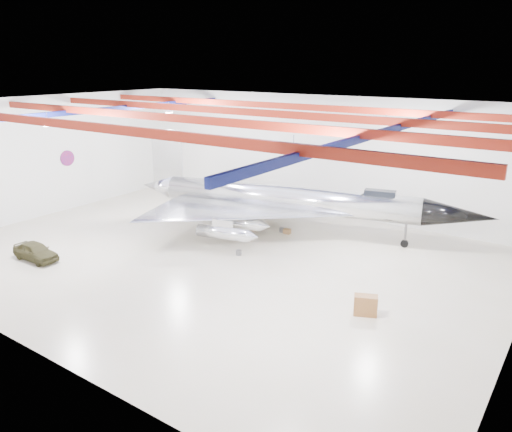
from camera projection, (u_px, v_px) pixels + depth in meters
The scene contains 15 objects.
floor at pixel (216, 257), 36.98m from camera, with size 40.00×40.00×0.00m, color #BBB295.
wall_back at pixel (315, 154), 47.13m from camera, with size 40.00×40.00×0.00m, color silver.
wall_left at pixel (48, 156), 46.30m from camera, with size 30.00×30.00×0.00m, color silver.
ceiling at pixel (212, 106), 33.75m from camera, with size 40.00×40.00×0.00m, color #0A0F38.
ceiling_structure at pixel (212, 116), 33.95m from camera, with size 39.50×29.50×1.08m.
wall_roundel at pixel (67, 158), 47.98m from camera, with size 1.50×1.50×0.10m, color #B21414.
jet_aircraft at pixel (286, 202), 41.46m from camera, with size 29.61×20.75×8.19m.
jeep at pixel (36, 251), 36.25m from camera, with size 1.58×3.93×1.34m, color #39361C.
desk at pixel (366, 305), 28.32m from camera, with size 1.31×0.66×1.20m, color brown.
crate_ply at pixel (217, 229), 42.69m from camera, with size 0.50×0.40×0.35m, color olive.
toolbox_red at pixel (256, 225), 43.80m from camera, with size 0.49×0.39×0.34m, color maroon.
engine_drum at pixel (239, 253), 37.29m from camera, with size 0.43×0.43×0.38m, color #59595B.
parts_bin at pixel (287, 231), 42.02m from camera, with size 0.57×0.46×0.40m, color olive.
oil_barrel at pixel (236, 228), 42.74m from camera, with size 0.58×0.46×0.40m, color olive.
spares_box at pixel (282, 230), 42.36m from camera, with size 0.43×0.43×0.39m, color #59595B.
Camera 1 is at (22.14, -26.56, 13.79)m, focal length 35.00 mm.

